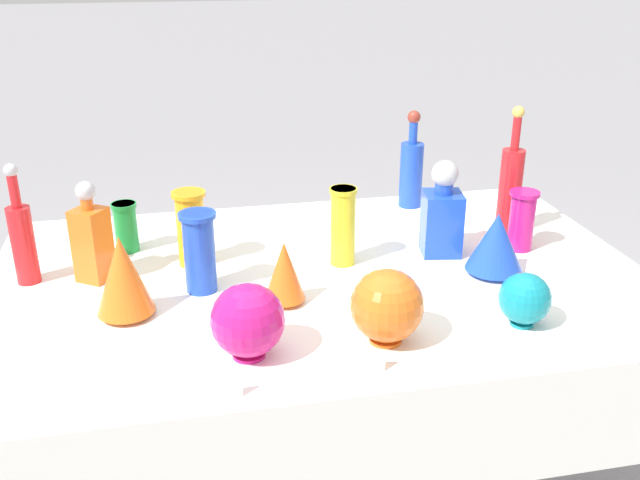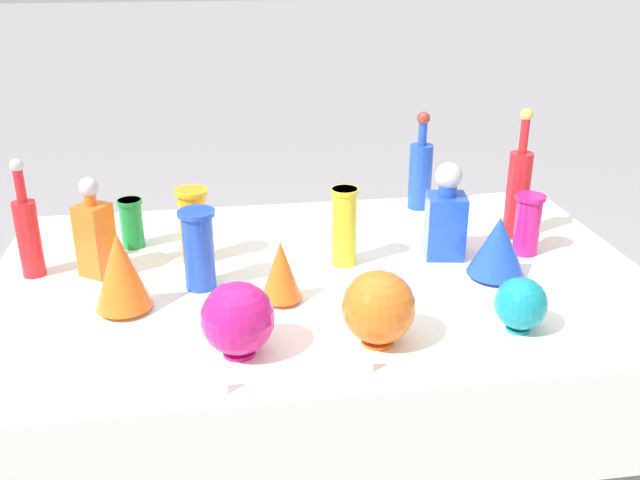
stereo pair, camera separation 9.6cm
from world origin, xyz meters
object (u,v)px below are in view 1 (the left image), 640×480
at_px(slender_vase_2, 191,226).
at_px(round_bowl_1, 525,299).
at_px(tall_bottle_0, 411,170).
at_px(round_bowl_2, 248,320).
at_px(round_bowl_0, 387,306).
at_px(fluted_vase_0, 123,275).
at_px(slender_vase_1, 522,218).
at_px(fluted_vase_2, 284,271).
at_px(fluted_vase_1, 496,242).
at_px(tall_bottle_2, 22,238).
at_px(square_decanter_0, 442,214).
at_px(slender_vase_3, 343,224).
at_px(tall_bottle_1, 510,186).
at_px(slender_vase_4, 199,250).
at_px(slender_vase_0, 126,225).
at_px(square_decanter_1, 92,239).

relative_size(slender_vase_2, round_bowl_1, 1.63).
height_order(tall_bottle_0, round_bowl_2, tall_bottle_0).
relative_size(round_bowl_0, round_bowl_2, 1.02).
xyz_separation_m(round_bowl_0, round_bowl_1, (0.34, 0.01, -0.02)).
bearing_deg(fluted_vase_0, slender_vase_1, 9.18).
height_order(slender_vase_1, fluted_vase_2, slender_vase_1).
bearing_deg(fluted_vase_1, slender_vase_2, 164.04).
height_order(slender_vase_2, fluted_vase_2, slender_vase_2).
height_order(tall_bottle_2, fluted_vase_0, tall_bottle_2).
bearing_deg(square_decanter_0, slender_vase_3, -177.30).
height_order(slender_vase_3, fluted_vase_0, slender_vase_3).
xyz_separation_m(tall_bottle_1, slender_vase_4, (-0.96, -0.21, -0.04)).
bearing_deg(slender_vase_0, slender_vase_2, -35.93).
distance_m(tall_bottle_0, square_decanter_1, 1.09).
distance_m(tall_bottle_1, slender_vase_2, 0.98).
bearing_deg(slender_vase_3, tall_bottle_1, 12.50).
distance_m(square_decanter_1, slender_vase_1, 1.22).
xyz_separation_m(slender_vase_3, fluted_vase_0, (-0.59, -0.19, -0.01)).
xyz_separation_m(tall_bottle_2, slender_vase_1, (1.39, -0.06, -0.03)).
distance_m(tall_bottle_0, tall_bottle_2, 1.25).
height_order(tall_bottle_2, round_bowl_2, tall_bottle_2).
relative_size(tall_bottle_0, square_decanter_1, 1.20).
distance_m(tall_bottle_0, slender_vase_1, 0.47).
xyz_separation_m(slender_vase_3, round_bowl_1, (0.34, -0.43, -0.05)).
bearing_deg(tall_bottle_1, slender_vase_3, -167.50).
relative_size(slender_vase_0, round_bowl_1, 1.12).
relative_size(square_decanter_0, slender_vase_1, 1.56).
height_order(square_decanter_0, fluted_vase_1, square_decanter_0).
bearing_deg(fluted_vase_2, round_bowl_0, -50.20).
height_order(tall_bottle_2, fluted_vase_2, tall_bottle_2).
distance_m(slender_vase_2, fluted_vase_1, 0.84).
xyz_separation_m(tall_bottle_0, square_decanter_0, (-0.04, -0.40, -0.01)).
xyz_separation_m(tall_bottle_2, slender_vase_3, (0.85, -0.06, -0.01)).
bearing_deg(square_decanter_1, tall_bottle_0, 20.52).
bearing_deg(round_bowl_0, square_decanter_0, 56.36).
height_order(slender_vase_3, fluted_vase_2, slender_vase_3).
relative_size(slender_vase_2, round_bowl_0, 1.22).
bearing_deg(round_bowl_1, round_bowl_0, -178.87).
height_order(fluted_vase_2, round_bowl_2, round_bowl_2).
distance_m(round_bowl_0, round_bowl_1, 0.34).
relative_size(slender_vase_0, slender_vase_2, 0.69).
bearing_deg(slender_vase_1, square_decanter_1, 177.94).
bearing_deg(slender_vase_4, fluted_vase_0, -151.76).
distance_m(square_decanter_1, round_bowl_2, 0.60).
height_order(square_decanter_0, fluted_vase_2, square_decanter_0).
distance_m(tall_bottle_1, tall_bottle_2, 1.42).
distance_m(fluted_vase_0, round_bowl_0, 0.64).
bearing_deg(tall_bottle_2, round_bowl_1, -22.21).
distance_m(round_bowl_1, round_bowl_2, 0.66).
bearing_deg(round_bowl_2, slender_vase_0, 113.51).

